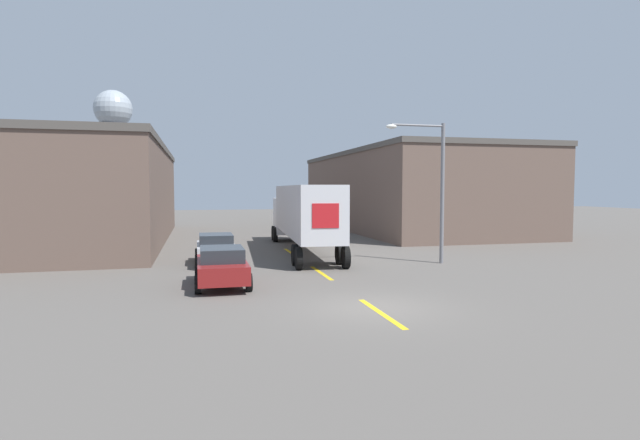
{
  "coord_description": "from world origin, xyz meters",
  "views": [
    {
      "loc": [
        -5.52,
        -15.13,
        3.85
      ],
      "look_at": [
        0.16,
        7.75,
        2.39
      ],
      "focal_mm": 28.0,
      "sensor_mm": 36.0,
      "label": 1
    }
  ],
  "objects_px": {
    "semi_truck": "(302,212)",
    "parked_car_left_far": "(216,248)",
    "parked_car_left_near": "(222,266)",
    "street_lamp": "(435,180)",
    "water_tower": "(113,111)"
  },
  "relations": [
    {
      "from": "semi_truck",
      "to": "parked_car_left_far",
      "type": "relative_size",
      "value": 3.85
    },
    {
      "from": "semi_truck",
      "to": "water_tower",
      "type": "bearing_deg",
      "value": 115.1
    },
    {
      "from": "semi_truck",
      "to": "water_tower",
      "type": "relative_size",
      "value": 0.92
    },
    {
      "from": "street_lamp",
      "to": "parked_car_left_near",
      "type": "bearing_deg",
      "value": -162.05
    },
    {
      "from": "semi_truck",
      "to": "street_lamp",
      "type": "bearing_deg",
      "value": -45.44
    },
    {
      "from": "semi_truck",
      "to": "parked_car_left_near",
      "type": "relative_size",
      "value": 3.85
    },
    {
      "from": "water_tower",
      "to": "street_lamp",
      "type": "distance_m",
      "value": 56.65
    },
    {
      "from": "street_lamp",
      "to": "parked_car_left_far",
      "type": "bearing_deg",
      "value": 167.29
    },
    {
      "from": "parked_car_left_near",
      "to": "street_lamp",
      "type": "relative_size",
      "value": 0.58
    },
    {
      "from": "semi_truck",
      "to": "parked_car_left_near",
      "type": "xyz_separation_m",
      "value": [
        -5.37,
        -10.05,
        -1.62
      ]
    },
    {
      "from": "semi_truck",
      "to": "street_lamp",
      "type": "xyz_separation_m",
      "value": [
        5.6,
        -6.5,
        1.87
      ]
    },
    {
      "from": "water_tower",
      "to": "street_lamp",
      "type": "bearing_deg",
      "value": -65.76
    },
    {
      "from": "semi_truck",
      "to": "parked_car_left_far",
      "type": "bearing_deg",
      "value": -139.33
    },
    {
      "from": "parked_car_left_near",
      "to": "parked_car_left_far",
      "type": "distance_m",
      "value": 6.03
    },
    {
      "from": "parked_car_left_near",
      "to": "water_tower",
      "type": "bearing_deg",
      "value": 102.35
    }
  ]
}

